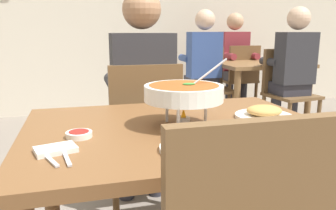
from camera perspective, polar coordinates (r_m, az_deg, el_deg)
The scene contains 17 objects.
dining_table_main at distance 1.34m, azimuth 1.69°, elevation -8.02°, with size 1.16×0.88×0.72m.
chair_diner_main at distance 2.04m, azimuth -4.21°, elevation -3.82°, with size 0.44×0.44×0.90m.
diner_main at distance 2.02m, azimuth -4.50°, elevation 2.88°, with size 0.40×0.45×1.31m.
curry_bowl at distance 1.27m, azimuth 2.71°, elevation 2.01°, with size 0.33×0.30×0.26m.
rice_plate at distance 1.04m, azimuth 5.17°, elevation -6.66°, with size 0.24×0.24×0.06m.
appetizer_plate at distance 1.46m, azimuth 16.01°, elevation -1.39°, with size 0.24×0.24×0.06m.
sauce_dish at distance 1.20m, azimuth -14.90°, elevation -4.82°, with size 0.09×0.09×0.02m.
napkin_folded at distance 1.08m, azimuth -18.57°, elevation -7.18°, with size 0.12×0.08×0.02m, color white.
fork_utensil at distance 1.04m, azimuth -19.82°, elevation -8.35°, with size 0.01×0.17×0.01m, color silver.
spoon_utensil at distance 1.03m, azimuth -17.03°, elevation -8.22°, with size 0.01×0.17×0.01m, color silver.
dining_table_far at distance 4.07m, azimuth 15.20°, elevation 5.22°, with size 1.00×0.80×0.72m.
chair_bg_left at distance 3.69m, azimuth 19.38°, elevation 2.88°, with size 0.50×0.50×0.90m.
chair_bg_middle at distance 4.50m, azimuth 12.16°, elevation 4.93°, with size 0.44×0.44×0.90m.
chair_bg_right at distance 3.85m, azimuth 6.90°, elevation 3.88°, with size 0.46×0.46×0.90m.
patron_bg_left at distance 3.58m, azimuth 20.43°, elevation 6.34°, with size 0.40×0.45×1.31m.
patron_bg_middle at distance 4.53m, azimuth 11.32°, elevation 8.02°, with size 0.40×0.45×1.31m.
patron_bg_right at distance 3.83m, azimuth 5.95°, elevation 7.41°, with size 0.40×0.45×1.31m.
Camera 1 is at (-0.36, -1.20, 1.08)m, focal length 35.83 mm.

